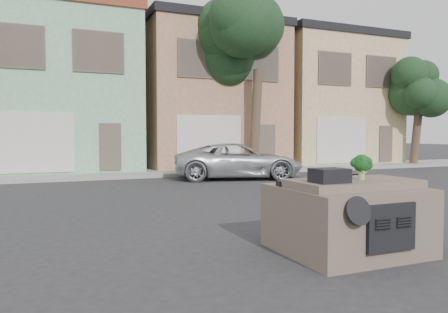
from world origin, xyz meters
TOP-DOWN VIEW (x-y plane):
  - ground_plane at (0.00, 0.00)m, footprint 120.00×120.00m
  - sidewalk at (0.00, 10.50)m, footprint 40.00×3.00m
  - townhouse_mint at (-3.50, 14.50)m, footprint 7.20×8.20m
  - townhouse_tan at (4.00, 14.50)m, footprint 7.20×8.20m
  - townhouse_beige at (11.50, 14.50)m, footprint 7.20×8.20m
  - silver_pickup at (3.03, 7.46)m, footprint 5.55×3.61m
  - tree_near at (5.00, 9.80)m, footprint 4.40×4.00m
  - tree_far at (15.00, 9.80)m, footprint 3.20×3.00m
  - car_dashboard at (0.00, -3.00)m, footprint 2.00×1.80m
  - instrument_hump at (-0.58, -3.35)m, footprint 0.48×0.38m
  - wiper_arm at (0.28, -2.62)m, footprint 0.69×0.15m
  - broccoli at (0.11, -3.20)m, footprint 0.44×0.44m

SIDE VIEW (x-z plane):
  - ground_plane at x=0.00m, z-range 0.00..0.00m
  - silver_pickup at x=3.03m, z-range -0.71..0.71m
  - sidewalk at x=0.00m, z-range 0.00..0.15m
  - car_dashboard at x=0.00m, z-range 0.00..1.12m
  - wiper_arm at x=0.28m, z-range 1.12..1.14m
  - instrument_hump at x=-0.58m, z-range 1.12..1.32m
  - broccoli at x=0.11m, z-range 1.12..1.51m
  - tree_far at x=15.00m, z-range 0.00..6.00m
  - townhouse_mint at x=-3.50m, z-range 0.00..7.55m
  - townhouse_tan at x=4.00m, z-range 0.00..7.55m
  - townhouse_beige at x=11.50m, z-range 0.00..7.55m
  - tree_near at x=5.00m, z-range 0.00..8.50m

